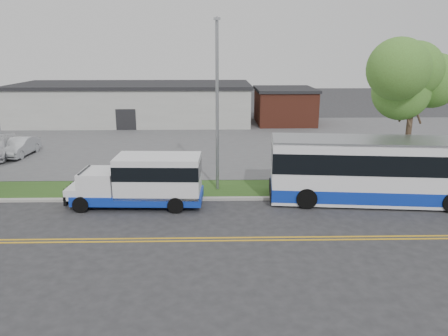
{
  "coord_description": "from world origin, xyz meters",
  "views": [
    {
      "loc": [
        2.84,
        -21.47,
        8.02
      ],
      "look_at": [
        3.36,
        1.89,
        1.6
      ],
      "focal_mm": 35.0,
      "sensor_mm": 36.0,
      "label": 1
    }
  ],
  "objects_px": {
    "streetlight_near": "(217,101)",
    "transit_bus": "(388,171)",
    "shuttle_bus": "(146,179)",
    "pedestrian": "(133,177)",
    "parked_car_a": "(20,147)",
    "tree_east": "(414,82)"
  },
  "relations": [
    {
      "from": "streetlight_near",
      "to": "transit_bus",
      "type": "relative_size",
      "value": 0.75
    },
    {
      "from": "tree_east",
      "to": "shuttle_bus",
      "type": "xyz_separation_m",
      "value": [
        -14.76,
        -2.66,
        -4.77
      ]
    },
    {
      "from": "tree_east",
      "to": "pedestrian",
      "type": "distance_m",
      "value": 16.56
    },
    {
      "from": "pedestrian",
      "to": "parked_car_a",
      "type": "height_order",
      "value": "pedestrian"
    },
    {
      "from": "streetlight_near",
      "to": "shuttle_bus",
      "type": "height_order",
      "value": "streetlight_near"
    },
    {
      "from": "tree_east",
      "to": "streetlight_near",
      "type": "distance_m",
      "value": 11.05
    },
    {
      "from": "parked_car_a",
      "to": "shuttle_bus",
      "type": "bearing_deg",
      "value": -40.93
    },
    {
      "from": "shuttle_bus",
      "to": "transit_bus",
      "type": "distance_m",
      "value": 12.83
    },
    {
      "from": "parked_car_a",
      "to": "tree_east",
      "type": "bearing_deg",
      "value": -14.33
    },
    {
      "from": "transit_bus",
      "to": "pedestrian",
      "type": "relative_size",
      "value": 6.4
    },
    {
      "from": "shuttle_bus",
      "to": "parked_car_a",
      "type": "xyz_separation_m",
      "value": [
        -11.22,
        10.96,
        -0.65
      ]
    },
    {
      "from": "transit_bus",
      "to": "shuttle_bus",
      "type": "bearing_deg",
      "value": -172.9
    },
    {
      "from": "shuttle_bus",
      "to": "pedestrian",
      "type": "height_order",
      "value": "shuttle_bus"
    },
    {
      "from": "transit_bus",
      "to": "pedestrian",
      "type": "distance_m",
      "value": 13.85
    },
    {
      "from": "shuttle_bus",
      "to": "transit_bus",
      "type": "bearing_deg",
      "value": 3.47
    },
    {
      "from": "pedestrian",
      "to": "parked_car_a",
      "type": "relative_size",
      "value": 0.47
    },
    {
      "from": "tree_east",
      "to": "transit_bus",
      "type": "xyz_separation_m",
      "value": [
        -1.94,
        -2.4,
        -4.46
      ]
    },
    {
      "from": "transit_bus",
      "to": "pedestrian",
      "type": "bearing_deg",
      "value": -179.44
    },
    {
      "from": "shuttle_bus",
      "to": "pedestrian",
      "type": "distance_m",
      "value": 1.86
    },
    {
      "from": "tree_east",
      "to": "streetlight_near",
      "type": "height_order",
      "value": "streetlight_near"
    },
    {
      "from": "parked_car_a",
      "to": "pedestrian",
      "type": "bearing_deg",
      "value": -39.08
    },
    {
      "from": "tree_east",
      "to": "pedestrian",
      "type": "xyz_separation_m",
      "value": [
        -15.71,
        -1.1,
        -5.11
      ]
    }
  ]
}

